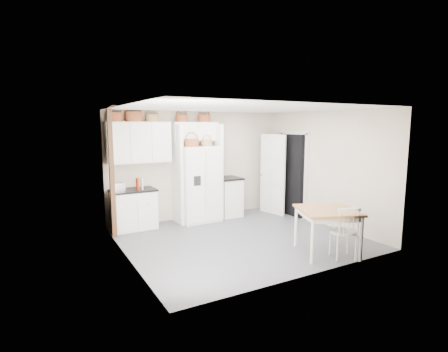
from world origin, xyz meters
TOP-DOWN VIEW (x-y plane):
  - floor at (0.00, 0.00)m, footprint 4.50×4.50m
  - ceiling at (0.00, 0.00)m, footprint 4.50×4.50m
  - wall_back at (0.00, 2.00)m, footprint 4.50×0.00m
  - wall_left at (-2.25, 0.00)m, footprint 0.00×4.00m
  - wall_right at (2.25, 0.00)m, footprint 0.00×4.00m
  - refrigerator at (-0.15, 1.64)m, footprint 0.93×0.74m
  - base_cab_left at (-1.70, 1.70)m, footprint 0.92×0.58m
  - base_cab_right at (0.69, 1.70)m, footprint 0.53×0.64m
  - dining_table at (0.92, -1.45)m, footprint 1.27×1.27m
  - windsor_chair at (1.00, -1.75)m, footprint 0.59×0.57m
  - counter_left at (-1.70, 1.70)m, footprint 0.96×0.62m
  - counter_right at (0.69, 1.70)m, footprint 0.58×0.68m
  - toaster at (-2.00, 1.70)m, footprint 0.24×0.14m
  - cookbook_red at (-1.62, 1.62)m, footprint 0.04×0.17m
  - cookbook_cream at (-1.52, 1.62)m, footprint 0.06×0.16m
  - basket_upper_a at (-1.99, 1.83)m, footprint 0.34×0.34m
  - basket_upper_b at (-1.58, 1.83)m, footprint 0.37×0.37m
  - basket_upper_c at (-1.17, 1.83)m, footprint 0.29×0.29m
  - basket_bridge_a at (-0.47, 1.83)m, footprint 0.28×0.28m
  - basket_bridge_b at (0.10, 1.83)m, footprint 0.31×0.31m
  - basket_fridge_a at (-0.36, 1.54)m, footprint 0.33×0.33m
  - basket_fridge_b at (0.03, 1.54)m, footprint 0.26×0.26m
  - upper_cabinet at (-1.50, 1.83)m, footprint 1.40×0.34m
  - bridge_cabinet at (-0.15, 1.83)m, footprint 1.12×0.34m
  - fridge_panel_left at (-0.66, 1.70)m, footprint 0.08×0.60m
  - fridge_panel_right at (0.36, 1.70)m, footprint 0.08×0.60m
  - trim_post at (-2.20, 1.35)m, footprint 0.09×0.09m
  - doorway_void at (2.16, 1.00)m, footprint 0.18×0.85m
  - door_slab at (1.80, 1.33)m, footprint 0.21×0.79m

SIDE VIEW (x-z plane):
  - floor at x=0.00m, z-range 0.00..0.00m
  - dining_table at x=0.92m, z-range 0.00..0.81m
  - base_cab_left at x=-1.70m, z-range 0.00..0.85m
  - base_cab_right at x=0.69m, z-range 0.00..0.94m
  - windsor_chair at x=1.00m, z-range 0.00..0.94m
  - counter_left at x=-1.70m, z-range 0.85..0.89m
  - refrigerator at x=-0.15m, z-range 0.00..1.79m
  - counter_right at x=0.69m, z-range 0.94..0.98m
  - toaster at x=-2.00m, z-range 0.89..1.06m
  - cookbook_cream at x=-1.52m, z-range 0.89..1.13m
  - cookbook_red at x=-1.62m, z-range 0.89..1.14m
  - doorway_void at x=2.16m, z-range 0.00..2.05m
  - door_slab at x=1.80m, z-range 0.00..2.05m
  - fridge_panel_left at x=-0.66m, z-range 0.00..2.30m
  - fridge_panel_right at x=0.36m, z-range 0.00..2.30m
  - wall_back at x=0.00m, z-range -0.95..3.55m
  - wall_left at x=-2.25m, z-range -0.70..3.30m
  - wall_right at x=2.25m, z-range -0.70..3.30m
  - trim_post at x=-2.20m, z-range 0.00..2.60m
  - basket_fridge_b at x=0.03m, z-range 1.79..1.93m
  - basket_fridge_a at x=-0.36m, z-range 1.79..1.97m
  - upper_cabinet at x=-1.50m, z-range 1.45..2.35m
  - bridge_cabinet at x=-0.15m, z-range 1.90..2.35m
  - basket_bridge_a at x=-0.47m, z-range 2.35..2.51m
  - basket_upper_c at x=-1.17m, z-range 2.35..2.52m
  - basket_bridge_b at x=0.10m, z-range 2.35..2.52m
  - basket_upper_a at x=-1.99m, z-range 2.35..2.54m
  - basket_upper_b at x=-1.58m, z-range 2.35..2.57m
  - ceiling at x=0.00m, z-range 2.60..2.60m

